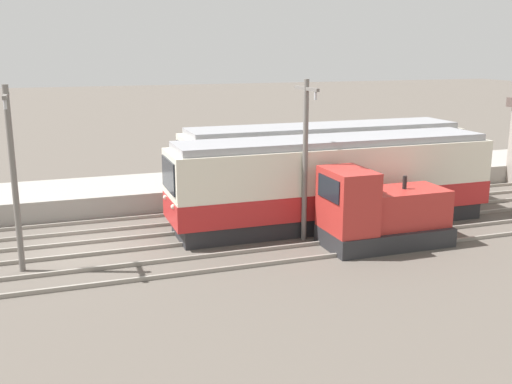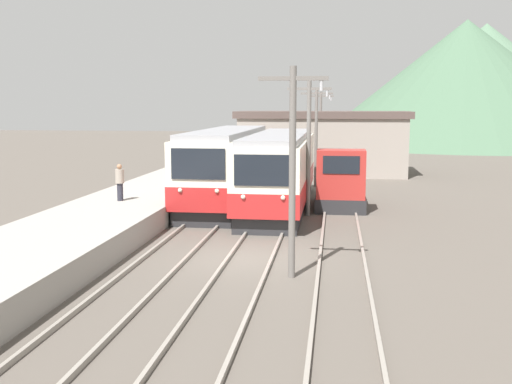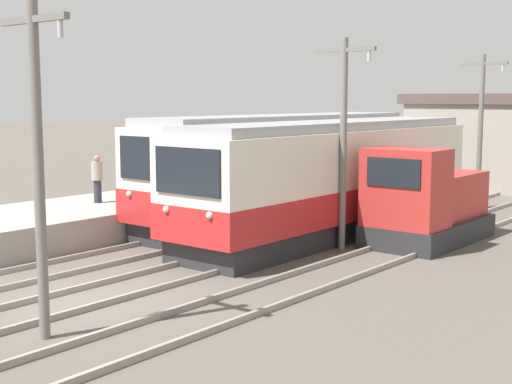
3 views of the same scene
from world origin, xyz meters
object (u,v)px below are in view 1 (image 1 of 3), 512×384
catenary_mast_mid (305,154)px  catenary_mast_near (13,172)px  commuter_train_left (323,169)px  shunting_locomotive (379,214)px  commuter_train_center (332,185)px  person_on_platform (190,162)px

catenary_mast_mid → catenary_mast_near: bearing=-90.0°
commuter_train_left → shunting_locomotive: commuter_train_left is taller
commuter_train_center → catenary_mast_near: (1.51, -12.16, 1.67)m
catenary_mast_near → catenary_mast_mid: size_ratio=1.00×
commuter_train_left → commuter_train_center: commuter_train_left is taller
shunting_locomotive → catenary_mast_near: bearing=-96.7°
commuter_train_left → catenary_mast_mid: (4.31, -2.84, 1.61)m
person_on_platform → commuter_train_left: bearing=55.1°
commuter_train_left → person_on_platform: bearing=-124.9°
shunting_locomotive → person_on_platform: size_ratio=2.97×
shunting_locomotive → person_on_platform: shunting_locomotive is taller
catenary_mast_near → person_on_platform: catenary_mast_near is taller
commuter_train_center → catenary_mast_mid: 2.96m
shunting_locomotive → person_on_platform: (-9.58, -4.99, 0.60)m
shunting_locomotive → commuter_train_center: bearing=-170.7°
commuter_train_left → catenary_mast_mid: 5.41m
person_on_platform → catenary_mast_near: bearing=-43.4°
catenary_mast_mid → person_on_platform: (-8.09, -2.58, -1.59)m
catenary_mast_mid → shunting_locomotive: bearing=58.2°
commuter_train_left → catenary_mast_near: (4.31, -13.09, 1.61)m
commuter_train_left → shunting_locomotive: bearing=-4.3°
catenary_mast_near → catenary_mast_mid: bearing=90.0°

